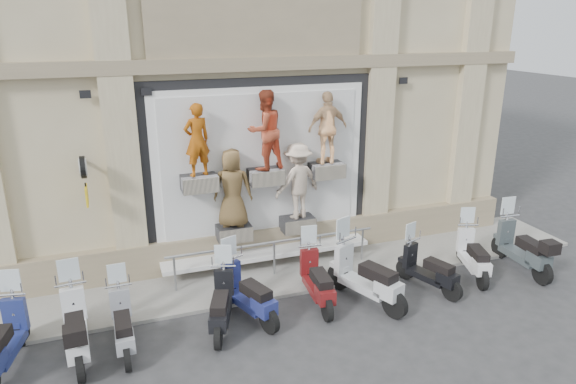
% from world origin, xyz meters
% --- Properties ---
extents(ground, '(90.00, 90.00, 0.00)m').
position_xyz_m(ground, '(0.00, 0.00, 0.00)').
color(ground, '#303032').
rests_on(ground, ground).
extents(sidewalk, '(16.00, 2.20, 0.08)m').
position_xyz_m(sidewalk, '(0.00, 2.10, 0.04)').
color(sidewalk, '#989590').
rests_on(sidewalk, ground).
extents(building, '(14.00, 8.60, 12.00)m').
position_xyz_m(building, '(0.00, 7.00, 6.00)').
color(building, '#C9BA92').
rests_on(building, ground).
extents(shop_vitrine, '(5.60, 0.96, 4.30)m').
position_xyz_m(shop_vitrine, '(0.10, 2.73, 2.43)').
color(shop_vitrine, black).
rests_on(shop_vitrine, ground).
extents(guard_rail, '(5.06, 0.10, 0.93)m').
position_xyz_m(guard_rail, '(0.00, 2.00, 0.47)').
color(guard_rail, '#9EA0A5').
rests_on(guard_rail, ground).
extents(clock_sign_bracket, '(0.10, 0.80, 1.02)m').
position_xyz_m(clock_sign_bracket, '(-3.90, 2.47, 2.80)').
color(clock_sign_bracket, black).
rests_on(clock_sign_bracket, ground).
extents(scooter_a, '(0.96, 2.03, 1.58)m').
position_xyz_m(scooter_a, '(-5.42, 0.38, 0.79)').
color(scooter_a, navy).
rests_on(scooter_a, ground).
extents(scooter_b, '(0.72, 2.05, 1.64)m').
position_xyz_m(scooter_b, '(-4.26, 0.34, 0.82)').
color(scooter_b, silver).
rests_on(scooter_b, ground).
extents(scooter_c, '(0.55, 1.80, 1.46)m').
position_xyz_m(scooter_c, '(-3.47, 0.29, 0.73)').
color(scooter_c, gray).
rests_on(scooter_c, ground).
extents(scooter_d, '(1.11, 1.93, 1.50)m').
position_xyz_m(scooter_d, '(-1.63, 0.35, 0.75)').
color(scooter_d, black).
rests_on(scooter_d, ground).
extents(scooter_e, '(1.19, 2.00, 1.57)m').
position_xyz_m(scooter_e, '(-1.05, 0.53, 0.78)').
color(scooter_e, navy).
rests_on(scooter_e, ground).
extents(scooter_f, '(0.72, 1.94, 1.54)m').
position_xyz_m(scooter_f, '(0.48, 0.58, 0.77)').
color(scooter_f, '#5B0F11').
rests_on(scooter_f, ground).
extents(scooter_g, '(1.36, 2.23, 1.75)m').
position_xyz_m(scooter_g, '(1.47, 0.26, 0.87)').
color(scooter_g, '#B0B3B7').
rests_on(scooter_g, ground).
extents(scooter_h, '(1.04, 1.82, 1.42)m').
position_xyz_m(scooter_h, '(3.06, 0.29, 0.71)').
color(scooter_h, black).
rests_on(scooter_h, ground).
extents(scooter_i, '(1.10, 1.92, 1.50)m').
position_xyz_m(scooter_i, '(4.43, 0.50, 0.75)').
color(scooter_i, silver).
rests_on(scooter_i, ground).
extents(scooter_j, '(0.73, 2.07, 1.65)m').
position_xyz_m(scooter_j, '(5.72, 0.34, 0.83)').
color(scooter_j, '#333B3E').
rests_on(scooter_j, ground).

